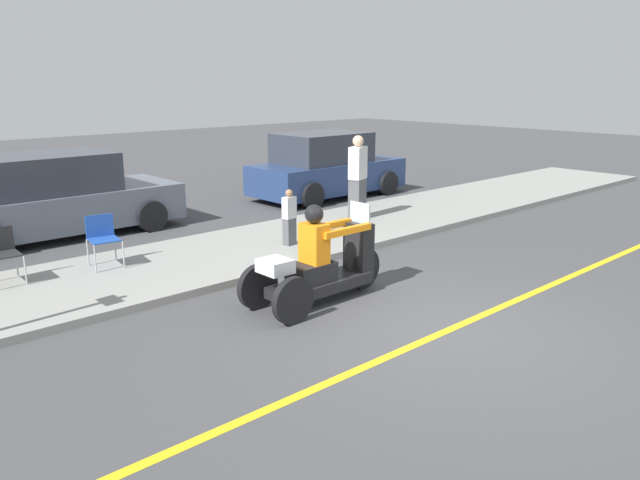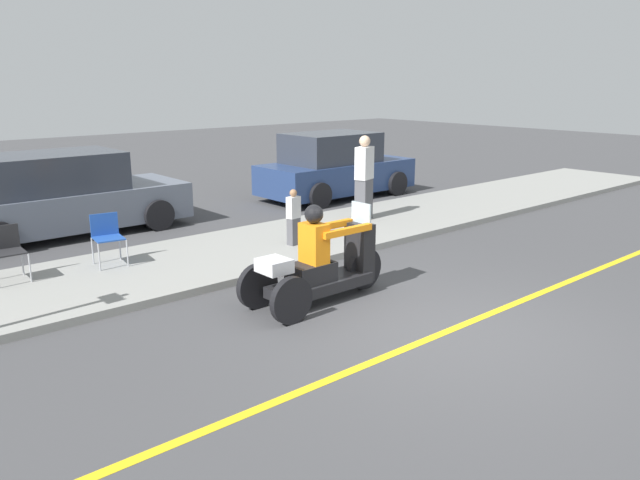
# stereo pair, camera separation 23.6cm
# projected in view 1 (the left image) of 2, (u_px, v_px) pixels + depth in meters

# --- Properties ---
(ground_plane) EXTENTS (60.00, 60.00, 0.00)m
(ground_plane) POSITION_uv_depth(u_px,v_px,m) (448.00, 330.00, 7.80)
(ground_plane) COLOR #424244
(lane_stripe) EXTENTS (24.00, 0.12, 0.01)m
(lane_stripe) POSITION_uv_depth(u_px,v_px,m) (424.00, 341.00, 7.49)
(lane_stripe) COLOR gold
(lane_stripe) RESTS_ON ground
(sidewalk_strip) EXTENTS (28.00, 2.80, 0.12)m
(sidewalk_strip) POSITION_uv_depth(u_px,v_px,m) (236.00, 252.00, 11.07)
(sidewalk_strip) COLOR gray
(sidewalk_strip) RESTS_ON ground
(motorcycle_trike) EXTENTS (2.30, 0.85, 1.41)m
(motorcycle_trike) POSITION_uv_depth(u_px,v_px,m) (320.00, 268.00, 8.69)
(motorcycle_trike) COLOR black
(motorcycle_trike) RESTS_ON ground
(spectator_near_curb) EXTENTS (0.26, 0.18, 1.02)m
(spectator_near_curb) POSITION_uv_depth(u_px,v_px,m) (289.00, 218.00, 11.23)
(spectator_near_curb) COLOR #515156
(spectator_near_curb) RESTS_ON sidewalk_strip
(spectator_mid_group) EXTENTS (0.48, 0.38, 1.78)m
(spectator_mid_group) POSITION_uv_depth(u_px,v_px,m) (358.00, 179.00, 13.23)
(spectator_mid_group) COLOR #515156
(spectator_mid_group) RESTS_ON sidewalk_strip
(folding_chair_set_back) EXTENTS (0.48, 0.48, 0.82)m
(folding_chair_set_back) POSITION_uv_depth(u_px,v_px,m) (1.00, 250.00, 9.12)
(folding_chair_set_back) COLOR #A5A8AD
(folding_chair_set_back) RESTS_ON sidewalk_strip
(folding_chair_curbside) EXTENTS (0.52, 0.52, 0.82)m
(folding_chair_curbside) POSITION_uv_depth(u_px,v_px,m) (102.00, 235.00, 9.97)
(folding_chair_curbside) COLOR #A5A8AD
(folding_chair_curbside) RESTS_ON sidewalk_strip
(parked_car_lot_center) EXTENTS (4.70, 2.10, 1.64)m
(parked_car_lot_center) POSITION_uv_depth(u_px,v_px,m) (53.00, 198.00, 12.29)
(parked_car_lot_center) COLOR slate
(parked_car_lot_center) RESTS_ON ground
(parked_car_lot_far) EXTENTS (4.21, 1.99, 1.69)m
(parked_car_lot_far) POSITION_uv_depth(u_px,v_px,m) (326.00, 167.00, 16.35)
(parked_car_lot_far) COLOR navy
(parked_car_lot_far) RESTS_ON ground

